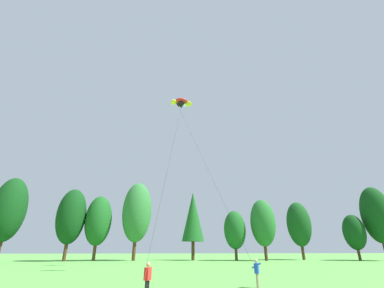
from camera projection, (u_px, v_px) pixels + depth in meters
The scene contains 14 objects.
treeline_tree_b at pixel (9, 209), 48.38m from camera, with size 5.86×5.86×15.05m.
treeline_tree_c at pixel (71, 216), 50.48m from camera, with size 5.42×5.42×13.39m.
treeline_tree_d at pixel (98, 220), 51.68m from camera, with size 5.11×5.11×12.26m.
treeline_tree_e at pixel (137, 212), 53.12m from camera, with size 5.91×5.91×15.21m.
treeline_tree_f at pixel (193, 216), 54.19m from camera, with size 4.58×4.58×13.57m.
treeline_tree_g at pixel (235, 230), 51.92m from camera, with size 4.34×4.34×9.42m.
treeline_tree_h at pixel (263, 223), 52.05m from camera, with size 4.95×4.95×11.66m.
treeline_tree_i at pixel (299, 224), 55.62m from camera, with size 4.97×4.97×11.73m.
treeline_tree_j at pixel (354, 232), 51.81m from camera, with size 4.14×4.14×8.66m.
treeline_tree_k at pixel (376, 214), 52.68m from camera, with size 5.66×5.66×14.31m.
kite_flyer_near at pixel (148, 277), 13.17m from camera, with size 0.41×0.60×1.69m.
kite_flyer_mid at pixel (257, 271), 16.63m from camera, with size 0.74×0.75×1.69m.
parafoil_kite_high_red_yellow at pixel (181, 103), 32.59m from camera, with size 3.35×14.01×18.90m.
parafoil_kite_mid_blue_white at pixel (179, 103), 41.58m from camera, with size 6.45×18.76×23.23m.
Camera 1 is at (-1.24, 2.27, 2.41)m, focal length 24.03 mm.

